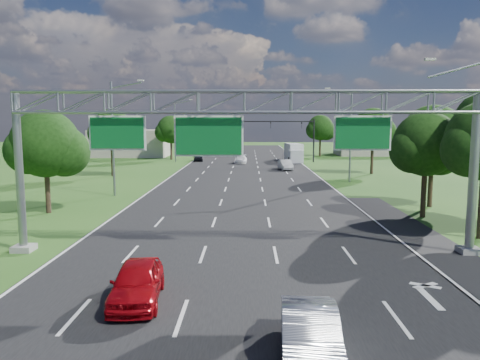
{
  "coord_description": "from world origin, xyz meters",
  "views": [
    {
      "loc": [
        0.45,
        -10.98,
        6.55
      ],
      "look_at": [
        0.01,
        12.82,
        3.57
      ],
      "focal_mm": 35.0,
      "sensor_mm": 36.0,
      "label": 1
    }
  ],
  "objects_px": {
    "red_coupe": "(137,282)",
    "silver_sedan": "(310,336)",
    "sign_gantry": "(246,115)",
    "traffic_signal": "(292,130)",
    "box_truck": "(294,153)"
  },
  "relations": [
    {
      "from": "red_coupe",
      "to": "silver_sedan",
      "type": "distance_m",
      "value": 7.13
    },
    {
      "from": "red_coupe",
      "to": "sign_gantry",
      "type": "bearing_deg",
      "value": 53.96
    },
    {
      "from": "sign_gantry",
      "to": "red_coupe",
      "type": "xyz_separation_m",
      "value": [
        -3.94,
        -6.62,
        -6.15
      ]
    },
    {
      "from": "traffic_signal",
      "to": "red_coupe",
      "type": "relative_size",
      "value": 2.82
    },
    {
      "from": "sign_gantry",
      "to": "red_coupe",
      "type": "distance_m",
      "value": 9.86
    },
    {
      "from": "red_coupe",
      "to": "silver_sedan",
      "type": "xyz_separation_m",
      "value": [
        5.75,
        -4.21,
        -0.0
      ]
    },
    {
      "from": "silver_sedan",
      "to": "sign_gantry",
      "type": "bearing_deg",
      "value": 102.67
    },
    {
      "from": "sign_gantry",
      "to": "box_truck",
      "type": "xyz_separation_m",
      "value": [
        7.67,
        54.76,
        -5.49
      ]
    },
    {
      "from": "traffic_signal",
      "to": "red_coupe",
      "type": "distance_m",
      "value": 60.81
    },
    {
      "from": "silver_sedan",
      "to": "traffic_signal",
      "type": "bearing_deg",
      "value": 88.4
    },
    {
      "from": "red_coupe",
      "to": "silver_sedan",
      "type": "height_order",
      "value": "red_coupe"
    },
    {
      "from": "sign_gantry",
      "to": "silver_sedan",
      "type": "bearing_deg",
      "value": -80.5
    },
    {
      "from": "traffic_signal",
      "to": "box_truck",
      "type": "distance_m",
      "value": 4.19
    },
    {
      "from": "traffic_signal",
      "to": "red_coupe",
      "type": "bearing_deg",
      "value": -100.53
    },
    {
      "from": "traffic_signal",
      "to": "silver_sedan",
      "type": "bearing_deg",
      "value": -94.78
    }
  ]
}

